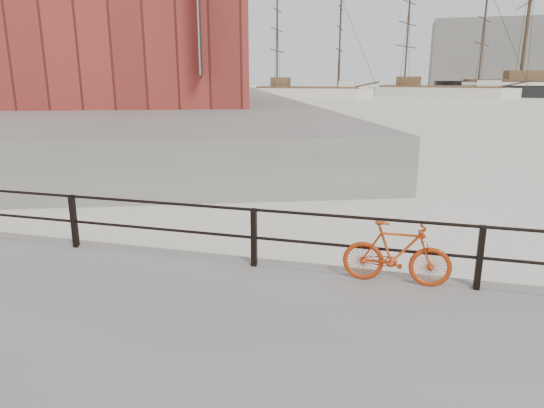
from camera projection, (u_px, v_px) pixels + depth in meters
The scene contains 12 objects.
ground at pixel (472, 306), 7.51m from camera, with size 400.00×400.00×0.00m, color white.
far_quay at pixel (179, 92), 84.71m from camera, with size 24.00×150.00×1.80m, color gray.
guardrail at pixel (480, 258), 7.16m from camera, with size 28.00×0.10×1.00m, color black, non-canonical shape.
bicycle at pixel (397, 253), 7.37m from camera, with size 1.62×0.24×0.98m, color #AA310B.
schooner_mid at pixel (439, 98), 82.93m from camera, with size 27.07×11.45×19.64m, color beige, non-canonical shape.
schooner_left at pixel (307, 98), 82.78m from camera, with size 23.20×10.54×17.74m, color beige, non-canonical shape.
workboat_near at pixel (91, 117), 43.31m from camera, with size 11.45×3.82×7.00m, color black, non-canonical shape.
workboat_far at pixel (161, 106), 58.15m from camera, with size 11.76×4.06×7.00m, color black, non-canonical shape.
apartment_cream at pixel (157, 15), 71.96m from camera, with size 20.00×15.00×21.20m, color beige.
apartment_grey at pixel (170, 23), 92.84m from camera, with size 22.00×15.00×23.20m, color #9B9B96.
apartment_brick at pixel (179, 38), 115.19m from camera, with size 24.00×15.00×21.20m, color maroon.
industrial_west at pixel (493, 55), 130.55m from camera, with size 32.00×18.00×18.00m, color gray.
Camera 1 is at (-1.17, -7.45, 3.44)m, focal length 32.00 mm.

